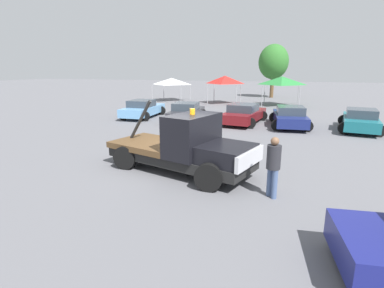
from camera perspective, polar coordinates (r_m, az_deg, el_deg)
ground_plane at (r=11.06m, az=-2.49°, el=-5.09°), size 160.00×160.00×0.00m
tow_truck at (r=10.60m, az=-1.09°, el=-0.75°), size 5.87×3.54×2.51m
person_near_truck at (r=8.83m, az=15.25°, el=-3.53°), size 0.40×0.40×1.80m
parked_car_skyblue at (r=23.29m, az=-9.36°, el=6.62°), size 2.47×4.63×1.34m
parked_car_charcoal at (r=21.22m, az=-1.08°, el=6.07°), size 2.65×4.56×1.34m
parked_car_maroon at (r=20.71m, az=9.84°, el=5.67°), size 2.97×5.03×1.34m
parked_car_navy at (r=20.21m, az=18.11°, el=4.96°), size 2.70×4.67×1.34m
parked_car_teal at (r=20.58m, az=29.42°, el=3.98°), size 2.81×4.63×1.34m
canopy_tent_white at (r=35.02m, az=-3.91°, el=11.84°), size 3.48×3.48×2.58m
canopy_tent_red at (r=32.23m, az=6.29°, el=12.08°), size 3.03×3.03×2.91m
canopy_tent_green at (r=31.49m, az=16.75°, el=11.49°), size 3.48×3.48×2.89m
tree_left at (r=40.17m, az=15.26°, el=14.84°), size 3.69×3.69×6.60m
traffic_cone at (r=16.10m, az=1.36°, el=2.03°), size 0.40×0.40×0.55m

